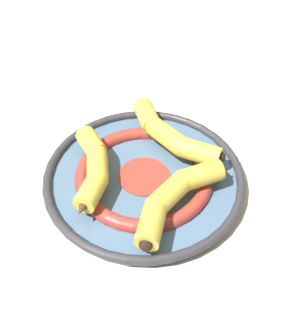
# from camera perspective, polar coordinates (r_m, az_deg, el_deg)

# --- Properties ---
(ground_plane) EXTENTS (2.80, 2.80, 0.00)m
(ground_plane) POSITION_cam_1_polar(r_m,az_deg,el_deg) (0.66, -0.65, -0.02)
(ground_plane) COLOR beige
(decorative_bowl) EXTENTS (0.32, 0.32, 0.03)m
(decorative_bowl) POSITION_cam_1_polar(r_m,az_deg,el_deg) (0.62, 0.00, -1.27)
(decorative_bowl) COLOR slate
(decorative_bowl) RESTS_ON ground_plane
(banana_a) EXTENTS (0.15, 0.16, 0.03)m
(banana_a) POSITION_cam_1_polar(r_m,az_deg,el_deg) (0.65, 3.78, 5.03)
(banana_a) COLOR yellow
(banana_a) RESTS_ON decorative_bowl
(banana_b) EXTENTS (0.18, 0.13, 0.03)m
(banana_b) POSITION_cam_1_polar(r_m,az_deg,el_deg) (0.56, 4.67, -3.93)
(banana_b) COLOR gold
(banana_b) RESTS_ON decorative_bowl
(banana_c) EXTENTS (0.17, 0.07, 0.03)m
(banana_c) POSITION_cam_1_polar(r_m,az_deg,el_deg) (0.60, -7.37, -0.10)
(banana_c) COLOR yellow
(banana_c) RESTS_ON decorative_bowl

